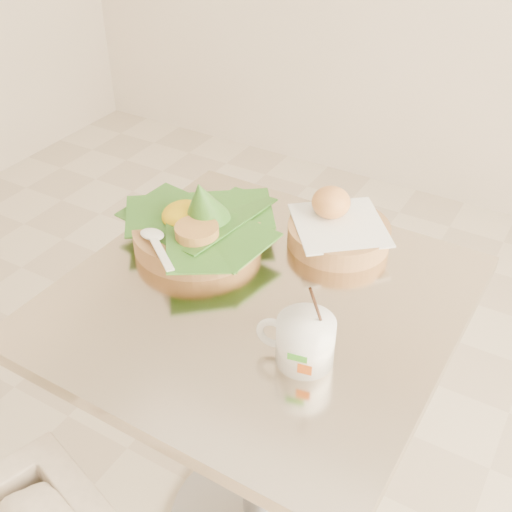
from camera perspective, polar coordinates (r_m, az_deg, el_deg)
The scene contains 5 objects.
floor at distance 1.83m, azimuth -5.65°, elevation -19.49°, with size 3.60×3.60×0.00m, color beige.
cafe_table at distance 1.33m, azimuth 0.16°, elevation -10.89°, with size 0.71×0.71×0.75m.
rice_basket at distance 1.30m, azimuth -5.32°, elevation 2.73°, with size 0.32×0.33×0.16m.
bread_basket at distance 1.31m, azimuth 7.24°, elevation 2.47°, with size 0.25×0.25×0.11m.
coffee_mug at distance 1.03m, azimuth 4.27°, elevation -7.44°, with size 0.13×0.10×0.16m.
Camera 1 is at (0.67, -0.80, 1.50)m, focal length 45.00 mm.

